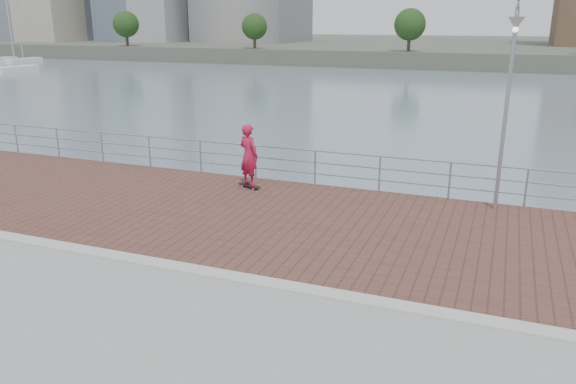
% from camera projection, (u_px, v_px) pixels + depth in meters
% --- Properties ---
extents(water, '(400.00, 400.00, 0.00)m').
position_uv_depth(water, '(254.00, 368.00, 11.80)').
color(water, slate).
rests_on(water, ground).
extents(brick_lane, '(40.00, 6.80, 0.02)m').
position_uv_depth(brick_lane, '(311.00, 223.00, 14.41)').
color(brick_lane, brown).
rests_on(brick_lane, seawall).
extents(curb, '(40.00, 0.40, 0.06)m').
position_uv_depth(curb, '(252.00, 280.00, 11.20)').
color(curb, '#B7B5AD').
rests_on(curb, seawall).
extents(far_shore, '(320.00, 95.00, 2.50)m').
position_uv_depth(far_shore, '(491.00, 48.00, 120.56)').
color(far_shore, '#4C5142').
rests_on(far_shore, ground).
extents(guardrail, '(39.06, 0.06, 1.13)m').
position_uv_depth(guardrail, '(347.00, 166.00, 17.24)').
color(guardrail, '#8C9EA8').
rests_on(guardrail, brick_lane).
extents(street_lamp, '(0.39, 1.14, 5.35)m').
position_uv_depth(street_lamp, '(511.00, 70.00, 14.02)').
color(street_lamp, gray).
rests_on(street_lamp, brick_lane).
extents(skateboard, '(0.80, 0.47, 0.09)m').
position_uv_depth(skateboard, '(249.00, 186.00, 17.37)').
color(skateboard, black).
rests_on(skateboard, brick_lane).
extents(skateboarder, '(0.81, 0.68, 1.91)m').
position_uv_depth(skateboarder, '(249.00, 155.00, 17.08)').
color(skateboarder, '#B9183E').
rests_on(skateboarder, skateboard).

